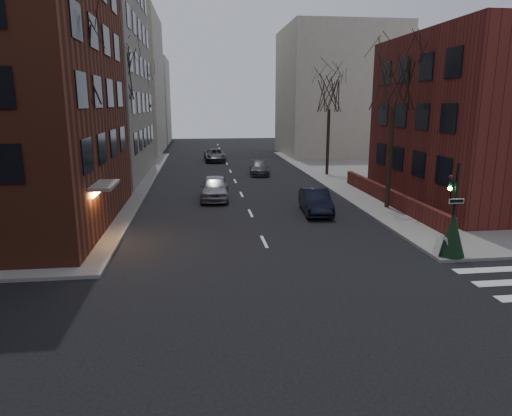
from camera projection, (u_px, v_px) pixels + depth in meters
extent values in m
plane|color=black|center=(335.00, 390.00, 10.82)|extent=(160.00, 160.00, 0.00)
cube|color=gray|center=(29.00, 14.00, 38.50)|extent=(18.00, 18.00, 28.00)
cube|color=#59201A|center=(498.00, 121.00, 29.94)|extent=(12.00, 14.00, 11.00)
cube|color=#59201A|center=(388.00, 196.00, 30.16)|extent=(0.35, 16.00, 1.00)
cube|color=#BCB39F|center=(106.00, 85.00, 60.17)|extent=(14.00, 16.00, 18.00)
cube|color=#BCB39F|center=(337.00, 92.00, 59.18)|extent=(14.00, 14.00, 16.00)
cube|color=#BCB39F|center=(139.00, 101.00, 77.30)|extent=(10.00, 12.00, 14.00)
cylinder|color=black|center=(454.00, 208.00, 20.00)|extent=(0.14, 0.14, 4.00)
cylinder|color=black|center=(450.00, 250.00, 20.43)|extent=(0.44, 0.44, 0.20)
imported|color=black|center=(451.00, 189.00, 19.78)|extent=(0.16, 0.20, 1.00)
sphere|color=#19FF4C|center=(450.00, 188.00, 19.71)|extent=(0.18, 0.18, 0.18)
cube|color=white|center=(456.00, 201.00, 19.81)|extent=(0.70, 0.03, 0.22)
cylinder|color=#2D231C|center=(83.00, 169.00, 22.51)|extent=(0.28, 0.28, 6.65)
cylinder|color=#2D231C|center=(122.00, 144.00, 34.08)|extent=(0.28, 0.28, 7.00)
cylinder|color=#2D231C|center=(143.00, 136.00, 47.69)|extent=(0.28, 0.28, 6.30)
cylinder|color=#2D231C|center=(390.00, 158.00, 28.54)|extent=(0.28, 0.28, 6.30)
cylinder|color=#2D231C|center=(328.00, 142.00, 42.12)|extent=(0.28, 0.28, 5.95)
cylinder|color=black|center=(122.00, 157.00, 30.39)|extent=(0.12, 0.12, 6.00)
sphere|color=#FFA54C|center=(118.00, 109.00, 29.70)|extent=(0.36, 0.36, 0.36)
cylinder|color=black|center=(151.00, 136.00, 49.73)|extent=(0.12, 0.12, 6.00)
sphere|color=#FFA54C|center=(150.00, 107.00, 49.03)|extent=(0.36, 0.36, 0.36)
imported|color=black|center=(316.00, 201.00, 28.13)|extent=(1.96, 4.64, 1.49)
imported|color=gray|center=(215.00, 188.00, 32.17)|extent=(2.24, 4.99, 1.67)
imported|color=#414146|center=(259.00, 168.00, 43.46)|extent=(2.17, 4.54, 1.28)
imported|color=#434247|center=(215.00, 155.00, 53.28)|extent=(2.55, 5.24, 1.44)
cube|color=white|center=(441.00, 246.00, 19.82)|extent=(0.40, 0.55, 0.86)
cone|color=black|center=(452.00, 234.00, 19.75)|extent=(1.32, 1.32, 1.90)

